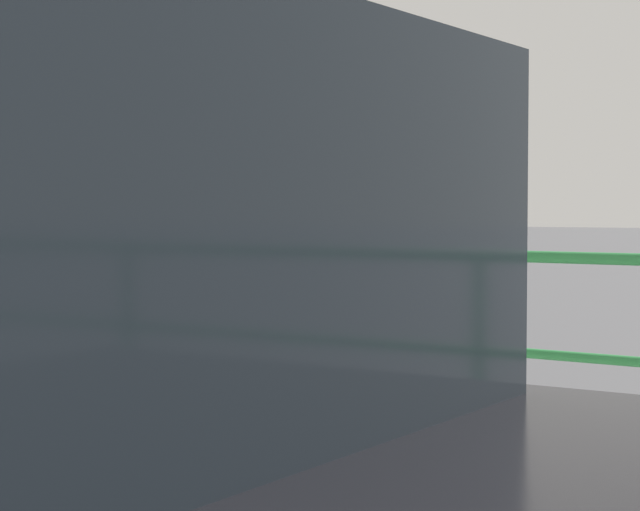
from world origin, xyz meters
The scene contains 2 objects.
parking_meter centered at (0.01, 0.33, 1.27)m, with size 0.18×0.18×1.58m.
pedestrian_at_meter centered at (-0.49, 0.46, 1.04)m, with size 0.73×0.51×1.61m.
Camera 1 is at (1.67, -2.47, 1.47)m, focal length 62.99 mm.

